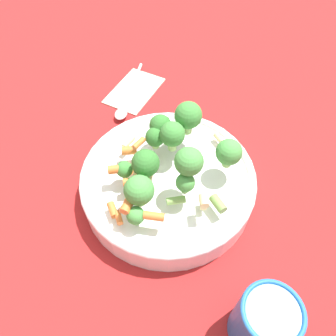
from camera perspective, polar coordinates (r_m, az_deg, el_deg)
ground_plane at (r=0.59m, az=0.00°, el=-3.90°), size 3.00×3.00×0.00m
bowl at (r=0.57m, az=0.00°, el=-2.34°), size 0.30×0.30×0.05m
pasta_salad at (r=0.51m, az=0.37°, el=2.34°), size 0.19×0.22×0.09m
cup at (r=0.47m, az=16.30°, el=-24.27°), size 0.08×0.08×0.10m
napkin at (r=0.78m, az=-5.87°, el=13.35°), size 0.16×0.16×0.01m
spoon at (r=0.74m, az=-7.24°, el=11.63°), size 0.18×0.09×0.01m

